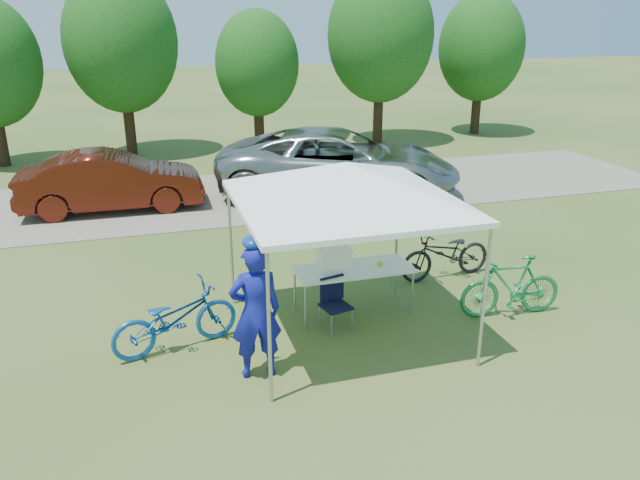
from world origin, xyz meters
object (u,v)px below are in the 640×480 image
object	(u,v)px
folding_chair	(334,299)
cyclist	(256,312)
cooler	(334,259)
folding_table	(354,270)
bike_dark	(446,254)
minivan	(339,163)
bike_blue	(175,318)
bike_green	(511,286)
sedan	(111,181)

from	to	relation	value
folding_chair	cyclist	distance (m)	1.83
folding_chair	cooler	distance (m)	0.65
cyclist	cooler	bearing A→B (deg)	-137.53
folding_table	bike_dark	bearing A→B (deg)	21.25
cooler	minivan	distance (m)	7.03
folding_chair	bike_dark	xyz separation A→B (m)	(2.60, 1.23, -0.00)
bike_blue	folding_chair	bearing A→B (deg)	-105.28
cooler	bike_blue	distance (m)	2.66
folding_chair	cyclist	xyz separation A→B (m)	(-1.44, -1.03, 0.48)
folding_table	bike_green	distance (m)	2.59
bike_green	bike_dark	size ratio (longest dim) A/B	0.94
folding_table	bike_dark	distance (m)	2.30
cooler	bike_blue	bearing A→B (deg)	-171.23
minivan	sedan	world-z (taller)	minivan
cyclist	bike_green	world-z (taller)	cyclist
bike_blue	minivan	xyz separation A→B (m)	(4.86, 7.05, 0.41)
folding_chair	minivan	bearing A→B (deg)	57.66
bike_blue	cyclist	bearing A→B (deg)	-150.54
folding_table	minivan	world-z (taller)	minivan
folding_chair	bike_green	xyz separation A→B (m)	(2.90, -0.45, 0.04)
bike_dark	sedan	distance (m)	8.67
cooler	folding_chair	bearing A→B (deg)	-107.21
cooler	bike_dark	xyz separation A→B (m)	(2.47, 0.83, -0.50)
cooler	minivan	size ratio (longest dim) A/B	0.08
sedan	bike_green	bearing A→B (deg)	-140.71
cooler	bike_blue	xyz separation A→B (m)	(-2.58, -0.40, -0.48)
folding_chair	bike_dark	bearing A→B (deg)	11.79
cyclist	bike_blue	distance (m)	1.52
bike_blue	sedan	size ratio (longest dim) A/B	0.43
bike_green	bike_blue	bearing A→B (deg)	-88.83
bike_green	cooler	bearing A→B (deg)	-101.03
bike_blue	minivan	distance (m)	8.57
cooler	cyclist	world-z (taller)	cyclist
minivan	cyclist	bearing A→B (deg)	176.08
folding_chair	cyclist	bearing A→B (deg)	-158.07
bike_blue	bike_green	size ratio (longest dim) A/B	1.10
folding_table	bike_dark	xyz separation A→B (m)	(2.13, 0.83, -0.27)
bike_dark	sedan	xyz separation A→B (m)	(-6.03, 6.22, 0.27)
cooler	cyclist	xyz separation A→B (m)	(-1.56, -1.43, -0.02)
bike_blue	bike_dark	xyz separation A→B (m)	(5.05, 1.23, -0.02)
cooler	bike_dark	bearing A→B (deg)	18.54
bike_dark	bike_blue	bearing A→B (deg)	-81.14
folding_table	sedan	xyz separation A→B (m)	(-3.90, 7.05, 0.00)
cyclist	bike_green	distance (m)	4.40
cooler	bike_green	distance (m)	2.94
folding_table	bike_green	bearing A→B (deg)	-19.21
bike_green	bike_dark	bearing A→B (deg)	-163.92
folding_chair	sedan	distance (m)	8.21
cyclist	minivan	distance (m)	8.94
bike_blue	bike_green	xyz separation A→B (m)	(5.35, -0.45, 0.02)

